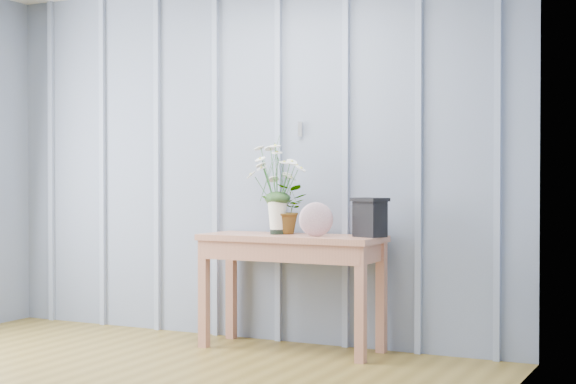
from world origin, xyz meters
The scene contains 6 objects.
room_shell centered at (0.00, 0.92, 1.99)m, with size 4.00×4.50×2.50m.
sideboard centered at (0.47, 1.99, 0.64)m, with size 1.20×0.45×0.75m.
daisy_vase centered at (0.36, 2.01, 1.13)m, with size 0.43×0.33×0.61m.
spider_plant centered at (0.39, 2.08, 0.91)m, with size 0.30×0.26×0.33m, color #1F3D1B.
felt_disc_vessel centered at (0.68, 1.92, 0.86)m, with size 0.22×0.06×0.22m, color #8E5271.
carved_box centered at (1.00, 2.03, 0.88)m, with size 0.25×0.22×0.25m.
Camera 1 is at (2.99, -3.14, 1.13)m, focal length 55.00 mm.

